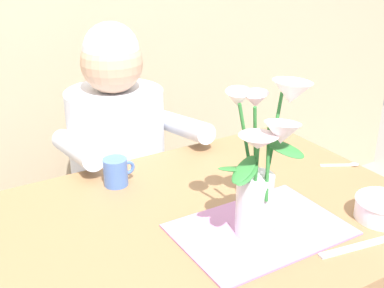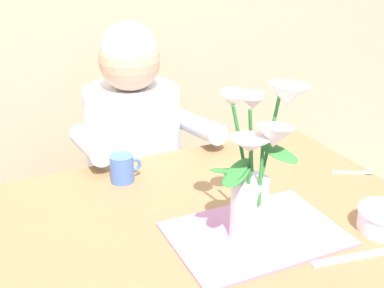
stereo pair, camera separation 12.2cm
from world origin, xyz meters
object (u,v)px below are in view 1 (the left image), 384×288
Objects in this scene: dinner_knife at (355,247)px; ceramic_mug at (116,172)px; flower_vase at (262,161)px; seated_person at (120,179)px; ceramic_bowl at (382,208)px.

dinner_knife is 0.66m from ceramic_mug.
ceramic_mug is (-0.19, 0.40, -0.15)m from flower_vase.
ceramic_mug is at bearing -115.45° from seated_person.
flower_vase is 1.96× the size of dinner_knife.
seated_person is 0.95m from ceramic_bowl.
ceramic_bowl is at bearing 29.60° from dinner_knife.
dinner_knife is at bearing -46.08° from flower_vase.
dinner_knife is at bearing -58.64° from ceramic_mug.
seated_person is 8.35× the size of ceramic_bowl.
seated_person is 12.20× the size of ceramic_mug.
flower_vase is 0.47m from ceramic_mug.
seated_person is at bearing 112.27° from ceramic_bowl.
flower_vase is at bearing -89.27° from seated_person.
seated_person is at bearing 111.32° from dinner_knife.
seated_person reaches higher than flower_vase.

